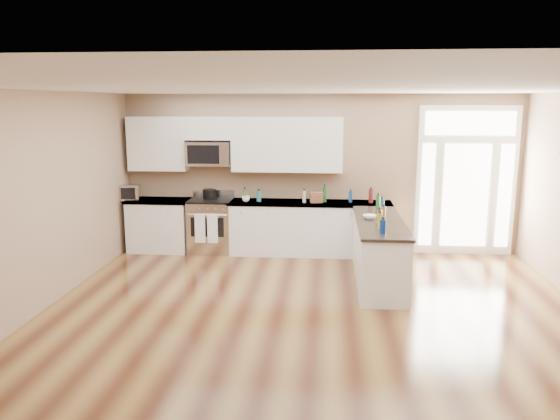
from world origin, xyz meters
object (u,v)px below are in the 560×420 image
object	(u,v)px
peninsula_cabinet	(379,254)
toaster_oven	(131,192)
kitchen_range	(211,225)
stockpot	(209,194)

from	to	relation	value
peninsula_cabinet	toaster_oven	bearing A→B (deg)	162.15
peninsula_cabinet	kitchen_range	distance (m)	3.20
stockpot	toaster_oven	bearing A→B (deg)	-172.58
kitchen_range	peninsula_cabinet	bearing A→B (deg)	-26.96
stockpot	toaster_oven	size ratio (longest dim) A/B	0.75
peninsula_cabinet	kitchen_range	world-z (taller)	kitchen_range
stockpot	toaster_oven	distance (m)	1.40
peninsula_cabinet	stockpot	bearing A→B (deg)	151.66
peninsula_cabinet	stockpot	world-z (taller)	stockpot
kitchen_range	toaster_oven	world-z (taller)	toaster_oven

